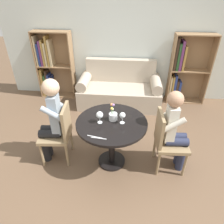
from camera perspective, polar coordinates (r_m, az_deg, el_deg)
The scene contains 15 objects.
ground_plane at distance 3.12m, azimuth -0.09°, elevation -13.90°, with size 16.00×16.00×0.00m, color brown.
back_wall at distance 4.44m, azimuth 2.83°, elevation 20.77°, with size 5.20×0.05×2.70m.
round_table at distance 2.72m, azimuth -0.10°, elevation -5.27°, with size 0.95×0.95×0.74m.
couch at distance 4.38m, azimuth 2.17°, elevation 6.18°, with size 1.73×0.80×0.92m.
bookshelf_left at distance 4.79m, azimuth -17.04°, elevation 12.61°, with size 0.80×0.28×1.47m.
bookshelf_right at distance 4.61m, azimuth 19.65°, elevation 10.90°, with size 0.80×0.28×1.47m.
chair_left at distance 2.95m, azimuth -14.74°, elevation -5.39°, with size 0.45×0.45×0.90m.
chair_right at distance 2.82m, azimuth 15.35°, elevation -7.53°, with size 0.44×0.44×0.90m.
person_left at distance 2.85m, azimuth -16.97°, elevation -2.00°, with size 0.44×0.36×1.30m.
person_right at distance 2.76m, azimuth 17.63°, elevation -5.02°, with size 0.43×0.36×1.21m.
wine_glass_left at distance 2.56m, azimuth -3.55°, elevation -0.93°, with size 0.09×0.09×0.16m.
wine_glass_right at distance 2.55m, azimuth 3.00°, elevation -1.03°, with size 0.08×0.08×0.16m.
flower_vase at distance 2.63m, azimuth 0.28°, elevation -0.99°, with size 0.11×0.11×0.25m.
knife_left_setting at distance 2.39m, azimuth -4.99°, elevation -7.03°, with size 0.19×0.05×0.00m.
fork_left_setting at distance 2.37m, azimuth -3.85°, elevation -7.46°, with size 0.19×0.03×0.00m.
Camera 1 is at (0.21, -2.13, 2.26)m, focal length 32.00 mm.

